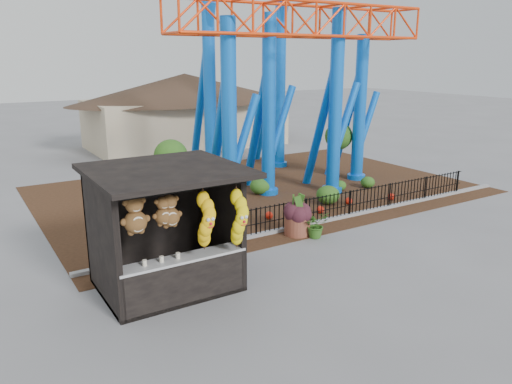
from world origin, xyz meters
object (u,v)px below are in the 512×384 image
prize_booth (169,232)px  roller_coaster (278,37)px  potted_plant (316,224)px  terracotta_planter (297,225)px

prize_booth → roller_coaster: roller_coaster is taller
prize_booth → potted_plant: bearing=11.3°
prize_booth → potted_plant: 5.64m
terracotta_planter → potted_plant: bearing=-55.0°
roller_coaster → potted_plant: bearing=-113.4°
prize_booth → roller_coaster: bearing=42.1°
roller_coaster → prize_booth: bearing=-137.9°
prize_booth → terracotta_planter: bearing=17.5°
prize_booth → terracotta_planter: size_ratio=4.13×
roller_coaster → potted_plant: roller_coaster is taller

